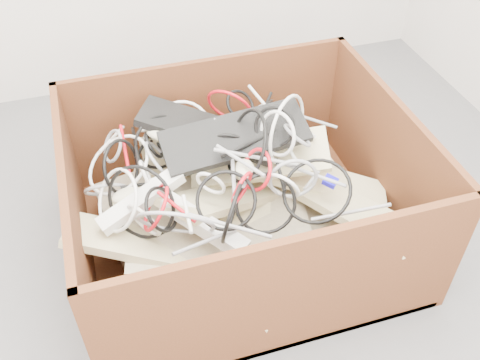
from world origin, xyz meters
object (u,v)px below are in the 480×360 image
object	(u,v)px
power_strip_right	(204,225)
cardboard_box	(238,217)
vga_plug	(330,181)
power_strip_left	(141,200)

from	to	relation	value
power_strip_right	cardboard_box	bearing A→B (deg)	97.54
vga_plug	power_strip_left	bearing A→B (deg)	-139.92
power_strip_left	vga_plug	size ratio (longest dim) A/B	6.75
cardboard_box	power_strip_left	xyz separation A→B (m)	(-0.33, -0.04, 0.23)
vga_plug	cardboard_box	bearing A→B (deg)	-154.84
cardboard_box	vga_plug	bearing A→B (deg)	-21.73
cardboard_box	power_strip_left	size ratio (longest dim) A/B	3.77
cardboard_box	power_strip_right	size ratio (longest dim) A/B	3.77
power_strip_right	vga_plug	world-z (taller)	power_strip_right
cardboard_box	vga_plug	size ratio (longest dim) A/B	25.48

